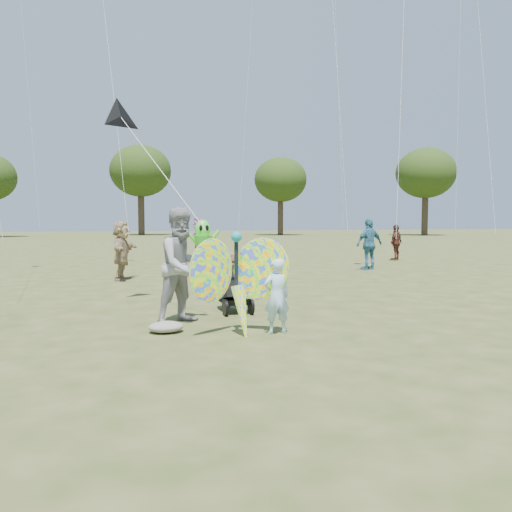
{
  "coord_description": "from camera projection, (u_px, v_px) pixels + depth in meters",
  "views": [
    {
      "loc": [
        -2.71,
        -6.55,
        1.69
      ],
      "look_at": [
        -0.2,
        1.5,
        1.1
      ],
      "focal_mm": 35.0,
      "sensor_mm": 36.0,
      "label": 1
    }
  ],
  "objects": [
    {
      "name": "tree_line",
      "position": [
        165.0,
        170.0,
        50.62
      ],
      "size": [
        91.78,
        33.6,
        10.79
      ],
      "color": "#3A2D21",
      "rests_on": "ground"
    },
    {
      "name": "child_girl",
      "position": [
        277.0,
        296.0,
        7.47
      ],
      "size": [
        0.42,
        0.29,
        1.13
      ],
      "primitive_type": "imported",
      "rotation": [
        0.0,
        0.0,
        3.18
      ],
      "color": "#ADD7F5",
      "rests_on": "ground"
    },
    {
      "name": "butterfly_kite",
      "position": [
        238.0,
        283.0,
        7.37
      ],
      "size": [
        1.74,
        0.75,
        1.74
      ],
      "color": "orange",
      "rests_on": "ground"
    },
    {
      "name": "adult_man",
      "position": [
        183.0,
        265.0,
        8.26
      ],
      "size": [
        1.16,
        1.06,
        1.92
      ],
      "primitive_type": "imported",
      "rotation": [
        0.0,
        0.0,
        0.46
      ],
      "color": "#949398",
      "rests_on": "ground"
    },
    {
      "name": "alien_kite",
      "position": [
        203.0,
        246.0,
        14.49
      ],
      "size": [
        1.12,
        0.69,
        1.74
      ],
      "color": "#47DC33",
      "rests_on": "ground"
    },
    {
      "name": "grey_bag",
      "position": [
        166.0,
        327.0,
        7.58
      ],
      "size": [
        0.53,
        0.43,
        0.17
      ],
      "primitive_type": "ellipsoid",
      "color": "gray",
      "rests_on": "ground"
    },
    {
      "name": "crowd_d",
      "position": [
        122.0,
        250.0,
        14.27
      ],
      "size": [
        0.97,
        1.67,
        1.71
      ],
      "primitive_type": "imported",
      "rotation": [
        0.0,
        0.0,
        1.26
      ],
      "color": "tan",
      "rests_on": "ground"
    },
    {
      "name": "jogging_stroller",
      "position": [
        233.0,
        279.0,
        9.3
      ],
      "size": [
        0.53,
        1.06,
        1.09
      ],
      "rotation": [
        0.0,
        0.0,
        0.01
      ],
      "color": "black",
      "rests_on": "ground"
    },
    {
      "name": "delta_kite_rig",
      "position": [
        121.0,
        118.0,
        9.7
      ],
      "size": [
        1.73,
        2.22,
        2.59
      ],
      "color": "black",
      "rests_on": "ground"
    },
    {
      "name": "ground",
      "position": [
        300.0,
        339.0,
        7.16
      ],
      "size": [
        160.0,
        160.0,
        0.0
      ],
      "primitive_type": "plane",
      "color": "#51592B",
      "rests_on": "ground"
    },
    {
      "name": "crowd_c",
      "position": [
        369.0,
        244.0,
        17.26
      ],
      "size": [
        1.1,
        0.6,
        1.78
      ],
      "primitive_type": "imported",
      "rotation": [
        0.0,
        0.0,
        3.3
      ],
      "color": "teal",
      "rests_on": "ground"
    },
    {
      "name": "crowd_h",
      "position": [
        396.0,
        242.0,
        21.53
      ],
      "size": [
        0.97,
        0.8,
        1.55
      ],
      "primitive_type": "imported",
      "rotation": [
        0.0,
        0.0,
        3.69
      ],
      "color": "#4F251A",
      "rests_on": "ground"
    },
    {
      "name": "crowd_j",
      "position": [
        199.0,
        238.0,
        22.55
      ],
      "size": [
        0.67,
        1.78,
        1.88
      ],
      "primitive_type": "imported",
      "rotation": [
        0.0,
        0.0,
        4.64
      ],
      "color": "#B06599",
      "rests_on": "ground"
    }
  ]
}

